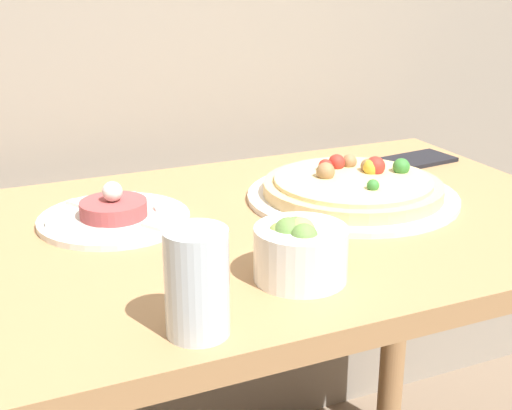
# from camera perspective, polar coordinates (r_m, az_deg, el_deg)

# --- Properties ---
(dining_table) EXTENTS (1.10, 0.69, 0.75)m
(dining_table) POSITION_cam_1_polar(r_m,az_deg,el_deg) (1.17, -0.01, -7.09)
(dining_table) COLOR #AD7F51
(dining_table) RESTS_ON ground_plane
(pizza_plate) EXTENTS (0.36, 0.36, 0.07)m
(pizza_plate) POSITION_cam_1_polar(r_m,az_deg,el_deg) (1.23, 7.77, 1.31)
(pizza_plate) COLOR silver
(pizza_plate) RESTS_ON dining_table
(tartare_plate) EXTENTS (0.24, 0.24, 0.07)m
(tartare_plate) POSITION_cam_1_polar(r_m,az_deg,el_deg) (1.14, -11.30, -0.77)
(tartare_plate) COLOR silver
(tartare_plate) RESTS_ON dining_table
(small_bowl) EXTENTS (0.12, 0.12, 0.09)m
(small_bowl) POSITION_cam_1_polar(r_m,az_deg,el_deg) (0.92, 3.52, -3.57)
(small_bowl) COLOR white
(small_bowl) RESTS_ON dining_table
(drinking_glass) EXTENTS (0.07, 0.07, 0.12)m
(drinking_glass) POSITION_cam_1_polar(r_m,az_deg,el_deg) (0.78, -4.76, -6.21)
(drinking_glass) COLOR silver
(drinking_glass) RESTS_ON dining_table
(napkin) EXTENTS (0.15, 0.10, 0.01)m
(napkin) POSITION_cam_1_polar(r_m,az_deg,el_deg) (1.48, 12.85, 3.56)
(napkin) COLOR black
(napkin) RESTS_ON dining_table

